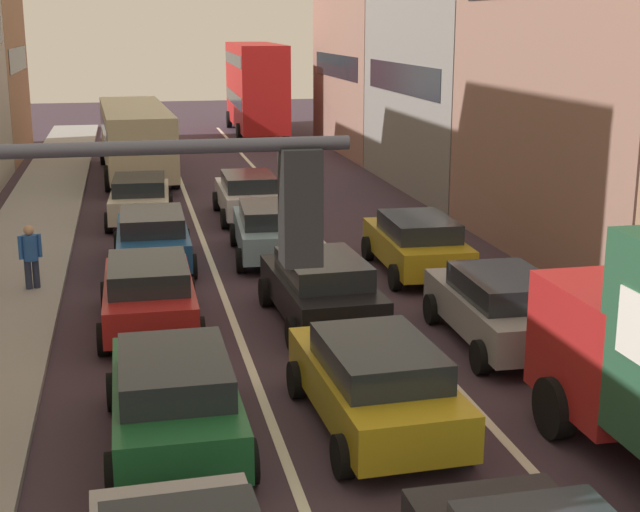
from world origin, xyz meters
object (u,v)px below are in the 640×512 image
Objects in this scene: bus_far_queue_secondary at (256,84)px; sedan_right_lane_behind_truck at (501,306)px; bus_mid_queue_primary at (135,134)px; sedan_left_lane_third at (149,292)px; sedan_centre_lane_second at (375,381)px; wagon_right_lane_far at (417,243)px; sedan_left_lane_fifth at (140,198)px; coupe_centre_lane_fourth at (271,229)px; sedan_left_lane_fourth at (153,237)px; hatchback_centre_lane_third at (321,287)px; pedestrian_near_kerb at (31,255)px; traffic_light_pole at (35,376)px; wagon_left_lane_second at (175,396)px; sedan_centre_lane_fifth at (248,194)px.

sedan_right_lane_behind_truck is at bearing -178.54° from bus_far_queue_secondary.
bus_far_queue_secondary reaches higher than bus_mid_queue_primary.
sedan_centre_lane_second is at bearing -149.35° from sedan_left_lane_third.
sedan_left_lane_fifth is at bearing 43.12° from wagon_right_lane_far.
coupe_centre_lane_fourth is 4.09m from wagon_right_lane_far.
coupe_centre_lane_fourth is 1.02× the size of sedan_left_lane_fourth.
hatchback_centre_lane_third is 7.14m from pedestrian_near_kerb.
sedan_right_lane_behind_truck is at bearing 51.50° from traffic_light_pole.
traffic_light_pole is at bearing 171.87° from bus_far_queue_secondary.
bus_far_queue_secondary is (0.23, 35.77, 2.03)m from sedan_right_lane_behind_truck.
traffic_light_pole is 1.26× the size of wagon_right_lane_far.
bus_mid_queue_primary reaches higher than wagon_left_lane_second.
sedan_left_lane_fourth is 5.66m from sedan_left_lane_fifth.
pedestrian_near_kerb is at bearing 163.39° from sedan_left_lane_fifth.
sedan_centre_lane_fifth is at bearing -11.78° from wagon_left_lane_second.
coupe_centre_lane_fourth is 3.18m from sedan_left_lane_fourth.
coupe_centre_lane_fourth and sedan_left_lane_fifth have the same top height.
wagon_left_lane_second is 10.83m from wagon_right_lane_far.
traffic_light_pole reaches higher than sedan_left_lane_third.
sedan_left_lane_third is 34.12m from bus_far_queue_secondary.
sedan_left_lane_fourth and sedan_right_lane_behind_truck have the same top height.
pedestrian_near_kerb is at bearing 124.38° from sedan_left_lane_fourth.
sedan_left_lane_third is 10.70m from sedan_left_lane_fifth.
sedan_centre_lane_second is 0.41× the size of bus_mid_queue_primary.
sedan_centre_lane_fifth is 0.99× the size of sedan_left_lane_fifth.
pedestrian_near_kerb is at bearing 168.25° from bus_mid_queue_primary.
pedestrian_near_kerb reaches higher than coupe_centre_lane_fourth.
sedan_right_lane_behind_truck is (7.76, 9.76, -3.02)m from traffic_light_pole.
bus_far_queue_secondary is at bearing -14.39° from sedan_left_lane_fifth.
bus_far_queue_secondary is (6.96, 22.63, 2.03)m from sedan_left_lane_fifth.
hatchback_centre_lane_third is at bearing 68.78° from traffic_light_pole.
pedestrian_near_kerb reaches higher than sedan_left_lane_fifth.
wagon_left_lane_second is 9.17m from pedestrian_near_kerb.
bus_mid_queue_primary reaches higher than sedan_centre_lane_fifth.
traffic_light_pole is at bearing 144.24° from sedan_centre_lane_second.
wagon_left_lane_second and hatchback_centre_lane_third have the same top height.
sedan_centre_lane_fifth is 2.60× the size of pedestrian_near_kerb.
sedan_left_lane_fourth and sedan_left_lane_fifth have the same top height.
bus_far_queue_secondary is at bearing 0.92° from sedan_right_lane_behind_truck.
wagon_right_lane_far is at bearing -65.67° from sedan_left_lane_third.
sedan_left_lane_fourth is 0.41× the size of bus_mid_queue_primary.
sedan_left_lane_fifth is (-3.38, 5.37, 0.00)m from coupe_centre_lane_fourth.
sedan_left_lane_fourth is 9.93m from sedan_right_lane_behind_truck.
sedan_centre_lane_fifth is (3.50, 10.58, 0.00)m from sedan_left_lane_third.
coupe_centre_lane_fourth is at bearing -169.43° from bus_mid_queue_primary.
bus_far_queue_secondary is 6.37× the size of pedestrian_near_kerb.
sedan_left_lane_third is (-3.31, 5.67, 0.00)m from sedan_centre_lane_second.
sedan_centre_lane_second is 1.01× the size of sedan_left_lane_third.
wagon_left_lane_second is (1.22, 6.60, -3.02)m from traffic_light_pole.
sedan_left_lane_third is 0.99× the size of wagon_right_lane_far.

